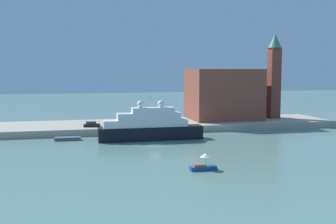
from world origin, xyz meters
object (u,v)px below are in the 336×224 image
parked_car (92,125)px  large_yacht (150,127)px  harbor_building (223,94)px  bell_tower (274,73)px  person_figure (115,123)px  small_motorboat (203,164)px  work_barge (68,139)px  mooring_bollard (151,125)px

parked_car → large_yacht: bearing=-45.6°
harbor_building → bell_tower: 16.50m
large_yacht → person_figure: (-6.65, 12.07, -0.53)m
large_yacht → harbor_building: harbor_building is taller
small_motorboat → large_yacht: bearing=95.9°
bell_tower → work_barge: bearing=-165.2°
small_motorboat → mooring_bollard: (-0.96, 39.61, 1.14)m
small_motorboat → work_barge: small_motorboat is taller
harbor_building → bell_tower: bearing=-6.5°
small_motorboat → bell_tower: size_ratio=0.17×
parked_car → person_figure: (5.90, -0.74, 0.26)m
person_figure → harbor_building: bearing=15.9°
large_yacht → work_barge: (-18.45, 3.86, -2.72)m
small_motorboat → bell_tower: 64.36m
harbor_building → bell_tower: size_ratio=0.79×
work_barge → harbor_building: bearing=21.5°
bell_tower → person_figure: (-47.88, -7.54, -12.62)m
large_yacht → bell_tower: 47.23m
harbor_building → person_figure: 34.57m
small_motorboat → harbor_building: size_ratio=0.22×
large_yacht → mooring_bollard: bearing=76.8°
parked_car → mooring_bollard: 15.15m
large_yacht → work_barge: size_ratio=4.12×
person_figure → small_motorboat: bearing=-77.0°
work_barge → bell_tower: bearing=14.8°
mooring_bollard → small_motorboat: bearing=-88.6°
harbor_building → parked_car: 40.08m
bell_tower → mooring_bollard: 42.43m
work_barge → mooring_bollard: size_ratio=6.87×
bell_tower → parked_car: bearing=-172.8°
mooring_bollard → work_barge: bearing=-165.2°
mooring_bollard → large_yacht: bearing=-103.2°
bell_tower → parked_car: 55.72m
mooring_bollard → parked_car: bearing=166.6°
work_barge → person_figure: 14.54m
large_yacht → work_barge: 19.04m
large_yacht → bell_tower: size_ratio=0.97×
parked_car → small_motorboat: bearing=-70.0°
large_yacht → work_barge: large_yacht is taller
work_barge → bell_tower: bell_tower is taller
mooring_bollard → person_figure: bearing=162.7°
work_barge → bell_tower: 63.47m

